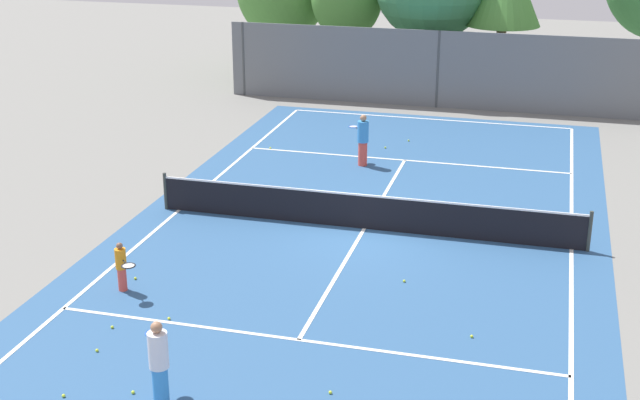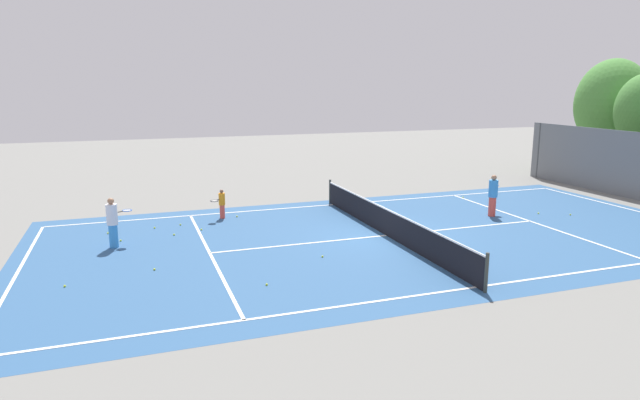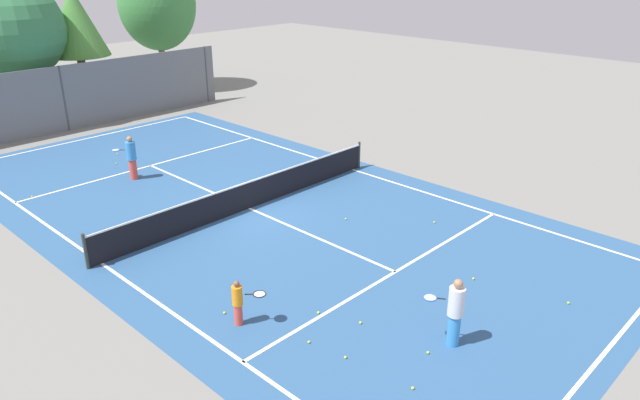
{
  "view_description": "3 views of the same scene",
  "coord_description": "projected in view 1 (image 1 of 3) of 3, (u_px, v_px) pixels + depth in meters",
  "views": [
    {
      "loc": [
        4.65,
        -21.92,
        9.11
      ],
      "look_at": [
        -0.98,
        -1.06,
        1.12
      ],
      "focal_mm": 49.37,
      "sensor_mm": 36.0,
      "label": 1
    },
    {
      "loc": [
        17.38,
        -8.7,
        5.43
      ],
      "look_at": [
        -0.85,
        -2.28,
        1.32
      ],
      "focal_mm": 30.78,
      "sensor_mm": 36.0,
      "label": 2
    },
    {
      "loc": [
        -11.96,
        -14.98,
        8.37
      ],
      "look_at": [
        0.87,
        -2.62,
        0.82
      ],
      "focal_mm": 33.36,
      "sensor_mm": 36.0,
      "label": 3
    }
  ],
  "objects": [
    {
      "name": "player_0",
      "position": [
        363.0,
        139.0,
        29.14
      ],
      "size": [
        0.85,
        0.82,
        1.74
      ],
      "color": "#E54C3F",
      "rests_on": "ground_plane"
    },
    {
      "name": "tennis_net",
      "position": [
        365.0,
        211.0,
        23.97
      ],
      "size": [
        11.9,
        0.1,
        1.1
      ],
      "color": "#333833",
      "rests_on": "ground_plane"
    },
    {
      "name": "tennis_ball_0",
      "position": [
        112.0,
        327.0,
        18.81
      ],
      "size": [
        0.07,
        0.07,
        0.07
      ],
      "primitive_type": "sphere",
      "color": "#CCE533",
      "rests_on": "ground_plane"
    },
    {
      "name": "player_1",
      "position": [
        122.0,
        266.0,
        20.33
      ],
      "size": [
        0.75,
        0.72,
        1.2
      ],
      "color": "#E54C3F",
      "rests_on": "ground_plane"
    },
    {
      "name": "perimeter_fence",
      "position": [
        438.0,
        69.0,
        36.27
      ],
      "size": [
        18.0,
        0.12,
        3.2
      ],
      "color": "slate",
      "rests_on": "ground_plane"
    },
    {
      "name": "tennis_ball_6",
      "position": [
        64.0,
        396.0,
        16.33
      ],
      "size": [
        0.07,
        0.07,
        0.07
      ],
      "primitive_type": "sphere",
      "color": "#CCE533",
      "rests_on": "ground_plane"
    },
    {
      "name": "court_surface",
      "position": [
        364.0,
        229.0,
        24.15
      ],
      "size": [
        13.0,
        25.0,
        0.01
      ],
      "color": "#2D5684",
      "rests_on": "ground_plane"
    },
    {
      "name": "tennis_ball_1",
      "position": [
        133.0,
        392.0,
        16.44
      ],
      "size": [
        0.07,
        0.07,
        0.07
      ],
      "primitive_type": "sphere",
      "color": "#CCE533",
      "rests_on": "ground_plane"
    },
    {
      "name": "tennis_ball_11",
      "position": [
        472.0,
        336.0,
        18.44
      ],
      "size": [
        0.07,
        0.07,
        0.07
      ],
      "primitive_type": "sphere",
      "color": "#CCE533",
      "rests_on": "ground_plane"
    },
    {
      "name": "tennis_ball_10",
      "position": [
        270.0,
        148.0,
        31.21
      ],
      "size": [
        0.07,
        0.07,
        0.07
      ],
      "primitive_type": "sphere",
      "color": "#CCE533",
      "rests_on": "ground_plane"
    },
    {
      "name": "tennis_ball_4",
      "position": [
        330.0,
        392.0,
        16.44
      ],
      "size": [
        0.07,
        0.07,
        0.07
      ],
      "primitive_type": "sphere",
      "color": "#CCE533",
      "rests_on": "ground_plane"
    },
    {
      "name": "tennis_ball_2",
      "position": [
        409.0,
        140.0,
        32.08
      ],
      "size": [
        0.07,
        0.07,
        0.07
      ],
      "primitive_type": "sphere",
      "color": "#CCE533",
      "rests_on": "ground_plane"
    },
    {
      "name": "player_2",
      "position": [
        159.0,
        363.0,
        15.81
      ],
      "size": [
        0.72,
        0.9,
        1.71
      ],
      "color": "#388CD8",
      "rests_on": "ground_plane"
    },
    {
      "name": "tennis_ball_7",
      "position": [
        404.0,
        281.0,
        20.95
      ],
      "size": [
        0.07,
        0.07,
        0.07
      ],
      "primitive_type": "sphere",
      "color": "#CCE533",
      "rests_on": "ground_plane"
    },
    {
      "name": "tennis_ball_8",
      "position": [
        166.0,
        344.0,
        18.15
      ],
      "size": [
        0.07,
        0.07,
        0.07
      ],
      "primitive_type": "sphere",
      "color": "#CCE533",
      "rests_on": "ground_plane"
    },
    {
      "name": "tennis_ball_13",
      "position": [
        169.0,
        318.0,
        19.18
      ],
      "size": [
        0.07,
        0.07,
        0.07
      ],
      "primitive_type": "sphere",
      "color": "#CCE533",
      "rests_on": "ground_plane"
    },
    {
      "name": "tennis_ball_9",
      "position": [
        135.0,
        278.0,
        21.09
      ],
      "size": [
        0.07,
        0.07,
        0.07
      ],
      "primitive_type": "sphere",
      "color": "#CCE533",
      "rests_on": "ground_plane"
    },
    {
      "name": "ground_plane",
      "position": [
        364.0,
        229.0,
        24.15
      ],
      "size": [
        80.0,
        80.0,
        0.0
      ],
      "primitive_type": "plane",
      "color": "slate"
    },
    {
      "name": "tennis_ball_5",
      "position": [
        385.0,
        148.0,
        31.25
      ],
      "size": [
        0.07,
        0.07,
        0.07
      ],
      "primitive_type": "sphere",
      "color": "#CCE533",
      "rests_on": "ground_plane"
    },
    {
      "name": "tennis_ball_12",
      "position": [
        97.0,
        350.0,
        17.89
      ],
      "size": [
        0.07,
        0.07,
        0.07
      ],
      "primitive_type": "sphere",
      "color": "#CCE533",
      "rests_on": "ground_plane"
    }
  ]
}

